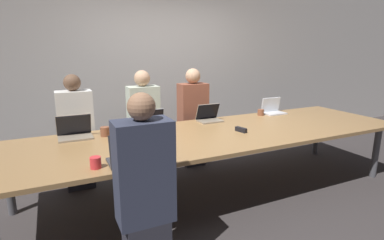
% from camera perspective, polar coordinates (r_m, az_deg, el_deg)
% --- Properties ---
extents(ground_plane, '(24.00, 24.00, 0.00)m').
position_cam_1_polar(ground_plane, '(3.68, 4.51, -13.65)').
color(ground_plane, '#383333').
extents(curtain_wall, '(12.00, 0.06, 2.80)m').
position_cam_1_polar(curtain_wall, '(4.98, -5.99, 10.19)').
color(curtain_wall, '#BCB7B2').
rests_on(curtain_wall, ground_plane).
extents(conference_table, '(4.64, 1.35, 0.75)m').
position_cam_1_polar(conference_table, '(3.42, 4.72, -3.10)').
color(conference_table, '#9E7547').
rests_on(conference_table, ground_plane).
extents(laptop_far_midleft, '(0.31, 0.23, 0.23)m').
position_cam_1_polar(laptop_far_midleft, '(3.55, -7.62, -0.69)').
color(laptop_far_midleft, '#B7B7BC').
rests_on(laptop_far_midleft, conference_table).
extents(person_far_midleft, '(0.40, 0.24, 1.41)m').
position_cam_1_polar(person_far_midleft, '(4.06, -9.16, -0.90)').
color(person_far_midleft, '#2D2D38').
rests_on(person_far_midleft, ground_plane).
extents(cup_far_midleft, '(0.08, 0.08, 0.10)m').
position_cam_1_polar(cup_far_midleft, '(3.42, -11.11, -1.67)').
color(cup_far_midleft, '#232328').
rests_on(cup_far_midleft, conference_table).
extents(laptop_near_left, '(0.31, 0.27, 0.28)m').
position_cam_1_polar(laptop_near_left, '(2.51, -12.07, -6.60)').
color(laptop_near_left, '#333338').
rests_on(laptop_near_left, conference_table).
extents(person_near_left, '(0.40, 0.24, 1.39)m').
position_cam_1_polar(person_near_left, '(2.24, -9.00, -13.36)').
color(person_near_left, '#2D2D38').
rests_on(person_near_left, ground_plane).
extents(cup_near_left, '(0.09, 0.09, 0.09)m').
position_cam_1_polar(cup_near_left, '(2.51, -17.90, -7.74)').
color(cup_near_left, red).
rests_on(cup_near_left, conference_table).
extents(laptop_far_left, '(0.35, 0.26, 0.25)m').
position_cam_1_polar(laptop_far_left, '(3.42, -21.44, -1.98)').
color(laptop_far_left, gray).
rests_on(laptop_far_left, conference_table).
extents(person_far_left, '(0.40, 0.24, 1.39)m').
position_cam_1_polar(person_far_left, '(3.84, -21.08, -2.62)').
color(person_far_left, '#2D2D38').
rests_on(person_far_left, ground_plane).
extents(cup_far_left, '(0.09, 0.09, 0.10)m').
position_cam_1_polar(cup_far_left, '(3.38, -16.26, -2.13)').
color(cup_far_left, brown).
rests_on(cup_far_left, conference_table).
extents(laptop_far_right, '(0.32, 0.22, 0.23)m').
position_cam_1_polar(laptop_far_right, '(4.54, 15.11, 2.06)').
color(laptop_far_right, silver).
rests_on(laptop_far_right, conference_table).
extents(cup_far_right, '(0.09, 0.09, 0.09)m').
position_cam_1_polar(cup_far_right, '(4.37, 12.96, 1.43)').
color(cup_far_right, brown).
rests_on(cup_far_right, conference_table).
extents(laptop_far_center, '(0.31, 0.23, 0.23)m').
position_cam_1_polar(laptop_far_center, '(3.92, 3.22, 0.74)').
color(laptop_far_center, gray).
rests_on(laptop_far_center, conference_table).
extents(person_far_center, '(0.40, 0.24, 1.41)m').
position_cam_1_polar(person_far_center, '(4.31, 0.17, 0.16)').
color(person_far_center, '#2D2D38').
rests_on(person_far_center, ground_plane).
extents(stapler, '(0.08, 0.16, 0.05)m').
position_cam_1_polar(stapler, '(3.46, 9.32, -1.83)').
color(stapler, black).
rests_on(stapler, conference_table).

